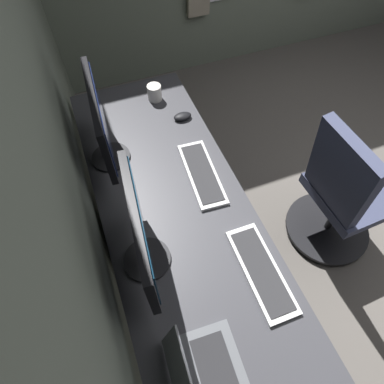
# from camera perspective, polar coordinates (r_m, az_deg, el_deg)

# --- Properties ---
(wall_back) EXTENTS (4.99, 0.10, 2.60)m
(wall_back) POSITION_cam_1_polar(r_m,az_deg,el_deg) (0.95, -24.68, -0.82)
(wall_back) COLOR slate
(wall_back) RESTS_ON ground
(desk) EXTENTS (2.14, 0.69, 0.73)m
(desk) POSITION_cam_1_polar(r_m,az_deg,el_deg) (1.54, -1.75, -6.59)
(desk) COLOR #38383D
(desk) RESTS_ON ground
(drawer_pedestal) EXTENTS (0.40, 0.51, 0.69)m
(drawer_pedestal) POSITION_cam_1_polar(r_m,az_deg,el_deg) (1.88, -3.77, -7.81)
(drawer_pedestal) COLOR #38383D
(drawer_pedestal) RESTS_ON ground
(monitor_primary) EXTENTS (0.54, 0.20, 0.42)m
(monitor_primary) POSITION_cam_1_polar(r_m,az_deg,el_deg) (1.58, -15.82, 11.64)
(monitor_primary) COLOR black
(monitor_primary) RESTS_ON desk
(monitor_secondary) EXTENTS (0.52, 0.20, 0.41)m
(monitor_secondary) POSITION_cam_1_polar(r_m,az_deg,el_deg) (1.20, -9.08, -7.33)
(monitor_secondary) COLOR black
(monitor_secondary) RESTS_ON desk
(laptop_leftmost) EXTENTS (0.33, 0.27, 0.19)m
(laptop_leftmost) POSITION_cam_1_polar(r_m,az_deg,el_deg) (1.25, 2.06, -30.05)
(laptop_leftmost) COLOR #595B60
(laptop_leftmost) RESTS_ON desk
(keyboard_main) EXTENTS (0.42, 0.15, 0.02)m
(keyboard_main) POSITION_cam_1_polar(r_m,az_deg,el_deg) (1.40, 12.16, -13.46)
(keyboard_main) COLOR silver
(keyboard_main) RESTS_ON desk
(keyboard_spare) EXTENTS (0.43, 0.17, 0.02)m
(keyboard_spare) POSITION_cam_1_polar(r_m,az_deg,el_deg) (1.62, 1.75, 3.33)
(keyboard_spare) COLOR silver
(keyboard_spare) RESTS_ON desk
(mouse_spare) EXTENTS (0.06, 0.10, 0.03)m
(mouse_spare) POSITION_cam_1_polar(r_m,az_deg,el_deg) (1.90, -1.68, 13.25)
(mouse_spare) COLOR black
(mouse_spare) RESTS_ON desk
(coffee_mug) EXTENTS (0.12, 0.08, 0.09)m
(coffee_mug) POSITION_cam_1_polar(r_m,az_deg,el_deg) (2.02, -6.69, 17.15)
(coffee_mug) COLOR silver
(coffee_mug) RESTS_ON desk
(office_chair) EXTENTS (0.56, 0.56, 0.97)m
(office_chair) POSITION_cam_1_polar(r_m,az_deg,el_deg) (2.07, 24.85, -0.92)
(office_chair) COLOR #383D56
(office_chair) RESTS_ON ground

